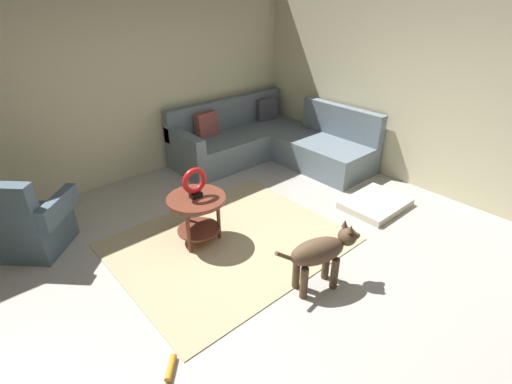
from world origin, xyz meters
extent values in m
cube|color=#B7B2A8|center=(0.00, 0.00, -0.05)|extent=(6.00, 6.00, 0.10)
cube|color=beige|center=(0.00, 2.94, 1.35)|extent=(6.00, 0.12, 2.70)
cube|color=beige|center=(2.94, 0.00, 1.35)|extent=(0.12, 6.00, 2.70)
cube|color=tan|center=(0.15, 0.70, 0.01)|extent=(2.30, 1.90, 0.01)
cube|color=slate|center=(1.73, 2.41, 0.21)|extent=(2.20, 0.85, 0.42)
cube|color=slate|center=(1.73, 2.76, 0.65)|extent=(2.20, 0.14, 0.46)
cube|color=slate|center=(2.41, 1.28, 0.21)|extent=(0.85, 1.40, 0.42)
cube|color=slate|center=(2.76, 1.28, 0.65)|extent=(0.14, 1.40, 0.46)
cube|color=slate|center=(0.71, 2.41, 0.53)|extent=(0.16, 0.85, 0.22)
cube|color=#4C4C56|center=(2.48, 2.61, 0.59)|extent=(0.40, 0.19, 0.38)
cube|color=#994C47|center=(1.23, 2.61, 0.59)|extent=(0.40, 0.21, 0.39)
cube|color=#4C6070|center=(-1.41, 1.96, 0.20)|extent=(0.85, 0.85, 0.40)
cube|color=#4C6070|center=(-1.59, 1.78, 0.64)|extent=(0.52, 0.52, 0.48)
cube|color=#4C6070|center=(-1.16, 1.71, 0.51)|extent=(0.50, 0.49, 0.22)
cylinder|color=brown|center=(-0.07, 0.93, 0.52)|extent=(0.60, 0.60, 0.04)
cylinder|color=brown|center=(-0.07, 0.93, 0.15)|extent=(0.45, 0.45, 0.02)
cylinder|color=brown|center=(-0.07, 1.15, 0.25)|extent=(0.04, 0.04, 0.50)
cylinder|color=brown|center=(-0.25, 0.83, 0.25)|extent=(0.04, 0.04, 0.50)
cylinder|color=brown|center=(0.12, 0.83, 0.25)|extent=(0.04, 0.04, 0.50)
cube|color=black|center=(-0.07, 0.93, 0.57)|extent=(0.12, 0.08, 0.05)
torus|color=red|center=(-0.07, 0.93, 0.73)|extent=(0.28, 0.06, 0.28)
cube|color=beige|center=(1.98, 0.08, 0.04)|extent=(0.80, 0.60, 0.09)
cylinder|color=brown|center=(0.49, -0.34, 0.16)|extent=(0.07, 0.07, 0.32)
cylinder|color=brown|center=(0.44, -0.47, 0.16)|extent=(0.07, 0.07, 0.32)
cylinder|color=brown|center=(0.19, -0.24, 0.16)|extent=(0.07, 0.07, 0.32)
cylinder|color=brown|center=(0.15, -0.37, 0.16)|extent=(0.07, 0.07, 0.32)
ellipsoid|color=brown|center=(0.32, -0.35, 0.40)|extent=(0.56, 0.37, 0.24)
sphere|color=brown|center=(0.60, -0.45, 0.48)|extent=(0.17, 0.17, 0.17)
ellipsoid|color=brown|center=(0.67, -0.47, 0.46)|extent=(0.14, 0.10, 0.07)
cone|color=brown|center=(0.61, -0.40, 0.59)|extent=(0.06, 0.06, 0.07)
cone|color=brown|center=(0.58, -0.49, 0.59)|extent=(0.06, 0.06, 0.07)
cylinder|color=brown|center=(0.02, -0.26, 0.44)|extent=(0.20, 0.10, 0.16)
cylinder|color=orange|center=(-1.10, -0.24, 0.03)|extent=(0.17, 0.18, 0.05)
camera|label=1|loc=(-1.79, -1.93, 2.40)|focal=26.18mm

